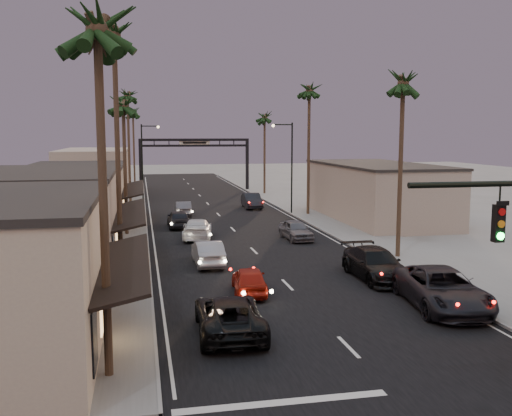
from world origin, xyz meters
name	(u,v)px	position (x,y,z in m)	size (l,w,h in m)	color
ground	(227,224)	(0.00, 40.00, 0.00)	(200.00, 200.00, 0.00)	slate
road	(220,216)	(0.00, 45.00, 0.00)	(14.00, 120.00, 0.02)	black
sidewalk_left	(121,209)	(-9.50, 52.00, 0.06)	(5.00, 92.00, 0.12)	slate
sidewalk_right	(295,204)	(9.50, 52.00, 0.06)	(5.00, 92.00, 0.12)	slate
storefront_mid	(46,221)	(-13.00, 26.00, 2.75)	(8.00, 14.00, 5.50)	gray
storefront_far	(76,197)	(-13.00, 42.00, 2.50)	(8.00, 16.00, 5.00)	tan
storefront_dist	(95,173)	(-13.00, 65.00, 3.00)	(8.00, 20.00, 6.00)	gray
building_right	(377,193)	(14.00, 40.00, 2.50)	(8.00, 18.00, 5.00)	gray
arch	(195,151)	(0.00, 70.00, 5.53)	(15.20, 0.40, 7.27)	black
streetlight_right	(289,160)	(6.92, 45.00, 5.33)	(2.13, 0.30, 9.00)	black
streetlight_left	(145,156)	(-6.92, 58.00, 5.33)	(2.13, 0.30, 9.00)	black
palm_la	(97,15)	(-8.60, 9.00, 11.44)	(3.20, 3.20, 13.20)	#38281C
palm_lb	(114,27)	(-8.60, 22.00, 13.39)	(3.20, 3.20, 15.20)	#38281C
palm_lc	(123,100)	(-8.60, 36.00, 10.47)	(3.20, 3.20, 12.20)	#38281C
palm_ld	(127,92)	(-8.60, 55.00, 12.42)	(3.20, 3.20, 14.20)	#38281C
palm_ra	(403,76)	(8.60, 24.00, 11.44)	(3.20, 3.20, 13.20)	#38281C
palm_rb	(309,86)	(8.60, 44.00, 12.42)	(3.20, 3.20, 14.20)	#38281C
palm_rc	(265,114)	(8.60, 64.00, 10.47)	(3.20, 3.20, 12.20)	#38281C
palm_far	(133,110)	(-8.30, 78.00, 11.44)	(3.20, 3.20, 13.20)	#38281C
oncoming_red	(249,280)	(-2.26, 17.84, 0.68)	(1.62, 4.02, 1.37)	#9C180B
oncoming_pickup	(229,315)	(-4.13, 12.34, 0.76)	(2.54, 5.50, 1.53)	black
oncoming_silver	(208,253)	(-3.55, 24.50, 0.75)	(1.59, 4.55, 1.50)	#929397
oncoming_white	(197,229)	(-3.32, 33.36, 0.75)	(2.11, 5.19, 1.51)	silver
oncoming_dgrey	(179,219)	(-4.35, 38.86, 0.77)	(1.81, 4.50, 1.53)	black
oncoming_grey_far	(183,208)	(-3.42, 46.07, 0.69)	(1.45, 4.16, 1.37)	#525156
curbside_near	(442,289)	(5.90, 13.76, 0.89)	(2.96, 6.43, 1.79)	black
curbside_black	(376,264)	(5.04, 19.26, 0.84)	(2.34, 5.76, 1.67)	black
curbside_grey	(296,230)	(3.91, 31.50, 0.73)	(1.72, 4.28, 1.46)	#56575C
curbside_far	(252,201)	(4.19, 50.23, 0.80)	(1.70, 4.86, 1.60)	black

